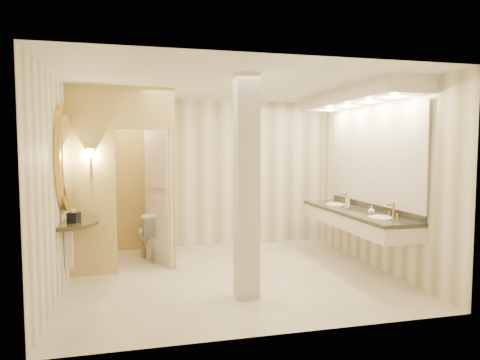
{
  "coord_description": "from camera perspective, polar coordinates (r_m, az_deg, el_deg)",
  "views": [
    {
      "loc": [
        -1.3,
        -5.86,
        1.82
      ],
      "look_at": [
        0.16,
        0.2,
        1.36
      ],
      "focal_mm": 32.0,
      "sensor_mm": 36.0,
      "label": 1
    }
  ],
  "objects": [
    {
      "name": "floor",
      "position": [
        6.27,
        -1.05,
        -12.61
      ],
      "size": [
        4.5,
        4.5,
        0.0
      ],
      "primitive_type": "plane",
      "color": "white",
      "rests_on": "ground"
    },
    {
      "name": "ceiling",
      "position": [
        6.06,
        -1.09,
        12.6
      ],
      "size": [
        4.5,
        4.5,
        0.0
      ],
      "primitive_type": "plane",
      "rotation": [
        3.14,
        0.0,
        0.0
      ],
      "color": "silver",
      "rests_on": "wall_back"
    },
    {
      "name": "wall_back",
      "position": [
        7.98,
        -4.18,
        0.88
      ],
      "size": [
        4.5,
        0.02,
        2.7
      ],
      "primitive_type": "cube",
      "color": "silver",
      "rests_on": "floor"
    },
    {
      "name": "wall_front",
      "position": [
        4.1,
        5.0,
        -2.36
      ],
      "size": [
        4.5,
        0.02,
        2.7
      ],
      "primitive_type": "cube",
      "color": "silver",
      "rests_on": "floor"
    },
    {
      "name": "wall_left",
      "position": [
        5.95,
        -22.72,
        -0.6
      ],
      "size": [
        0.02,
        4.0,
        2.7
      ],
      "primitive_type": "cube",
      "color": "silver",
      "rests_on": "floor"
    },
    {
      "name": "wall_right",
      "position": [
        6.86,
        17.59,
        0.14
      ],
      "size": [
        0.02,
        4.0,
        2.7
      ],
      "primitive_type": "cube",
      "color": "silver",
      "rests_on": "floor"
    },
    {
      "name": "toilet_closet",
      "position": [
        6.84,
        -12.09,
        0.53
      ],
      "size": [
        1.5,
        1.55,
        2.7
      ],
      "color": "#E5D778",
      "rests_on": "floor"
    },
    {
      "name": "wall_sconce",
      "position": [
        6.32,
        -19.29,
        3.22
      ],
      "size": [
        0.14,
        0.14,
        0.42
      ],
      "color": "#B67C3A",
      "rests_on": "toilet_closet"
    },
    {
      "name": "vanity",
      "position": [
        6.75,
        15.49,
        2.49
      ],
      "size": [
        0.75,
        2.76,
        2.09
      ],
      "color": "beige",
      "rests_on": "floor"
    },
    {
      "name": "console_shelf",
      "position": [
        6.0,
        -22.3,
        -0.57
      ],
      "size": [
        1.08,
        1.08,
        1.99
      ],
      "color": "black",
      "rests_on": "floor"
    },
    {
      "name": "pillar",
      "position": [
        5.14,
        0.87,
        -0.99
      ],
      "size": [
        0.27,
        0.27,
        2.7
      ],
      "primitive_type": "cube",
      "color": "beige",
      "rests_on": "floor"
    },
    {
      "name": "tissue_box",
      "position": [
        5.86,
        -21.28,
        -4.67
      ],
      "size": [
        0.17,
        0.17,
        0.13
      ],
      "primitive_type": "cube",
      "rotation": [
        0.0,
        0.0,
        -0.37
      ],
      "color": "black",
      "rests_on": "console_shelf"
    },
    {
      "name": "toilet",
      "position": [
        7.26,
        -11.83,
        -7.17
      ],
      "size": [
        0.61,
        0.85,
        0.78
      ],
      "primitive_type": "imported",
      "rotation": [
        0.0,
        0.0,
        3.39
      ],
      "color": "white",
      "rests_on": "floor"
    },
    {
      "name": "soap_bottle_a",
      "position": [
        6.96,
        14.03,
        -3.17
      ],
      "size": [
        0.06,
        0.07,
        0.12
      ],
      "primitive_type": "imported",
      "rotation": [
        0.0,
        0.0,
        0.2
      ],
      "color": "beige",
      "rests_on": "vanity"
    },
    {
      "name": "soap_bottle_b",
      "position": [
        6.45,
        17.12,
        -3.83
      ],
      "size": [
        0.1,
        0.1,
        0.12
      ],
      "primitive_type": "imported",
      "rotation": [
        0.0,
        0.0,
        -0.04
      ],
      "color": "silver",
      "rests_on": "vanity"
    },
    {
      "name": "soap_bottle_c",
      "position": [
        6.91,
        14.13,
        -2.84
      ],
      "size": [
        0.09,
        0.09,
        0.21
      ],
      "primitive_type": "imported",
      "rotation": [
        0.0,
        0.0,
        0.16
      ],
      "color": "#C6B28C",
      "rests_on": "vanity"
    }
  ]
}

